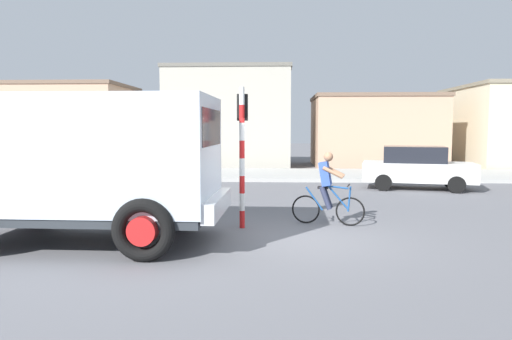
{
  "coord_description": "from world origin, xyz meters",
  "views": [
    {
      "loc": [
        -0.41,
        -9.59,
        2.29
      ],
      "look_at": [
        -0.98,
        2.5,
        1.2
      ],
      "focal_mm": 33.0,
      "sensor_mm": 36.0,
      "label": 1
    }
  ],
  "objects": [
    {
      "name": "car_red_near",
      "position": [
        4.78,
        8.18,
        0.82
      ],
      "size": [
        4.27,
        2.53,
        1.6
      ],
      "color": "white",
      "rests_on": "ground"
    },
    {
      "name": "ground_plane",
      "position": [
        0.0,
        0.0,
        0.0
      ],
      "size": [
        120.0,
        120.0,
        0.0
      ],
      "primitive_type": "plane",
      "color": "slate"
    },
    {
      "name": "building_mid_block",
      "position": [
        -3.31,
        18.68,
        2.91
      ],
      "size": [
        7.31,
        5.21,
        5.81
      ],
      "color": "#B2AD9E",
      "rests_on": "ground"
    },
    {
      "name": "sidewalk_far",
      "position": [
        0.0,
        12.62,
        0.08
      ],
      "size": [
        80.0,
        5.0,
        0.16
      ],
      "primitive_type": "cube",
      "color": "#ADADA8",
      "rests_on": "ground"
    },
    {
      "name": "cyclist",
      "position": [
        0.76,
        1.47,
        0.86
      ],
      "size": [
        1.69,
        0.59,
        1.72
      ],
      "color": "black",
      "rests_on": "ground"
    },
    {
      "name": "truck_foreground",
      "position": [
        -4.25,
        -0.5,
        1.67
      ],
      "size": [
        5.47,
        2.94,
        2.9
      ],
      "color": "silver",
      "rests_on": "ground"
    },
    {
      "name": "traffic_light_pole",
      "position": [
        -1.23,
        1.09,
        2.07
      ],
      "size": [
        0.24,
        0.43,
        3.2
      ],
      "color": "red",
      "rests_on": "ground"
    },
    {
      "name": "building_corner_right",
      "position": [
        5.4,
        19.24,
        2.11
      ],
      "size": [
        7.38,
        5.85,
        4.21
      ],
      "color": "tan",
      "rests_on": "ground"
    },
    {
      "name": "building_corner_left",
      "position": [
        -13.52,
        18.44,
        2.43
      ],
      "size": [
        8.2,
        6.14,
        4.86
      ],
      "color": "tan",
      "rests_on": "ground"
    }
  ]
}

